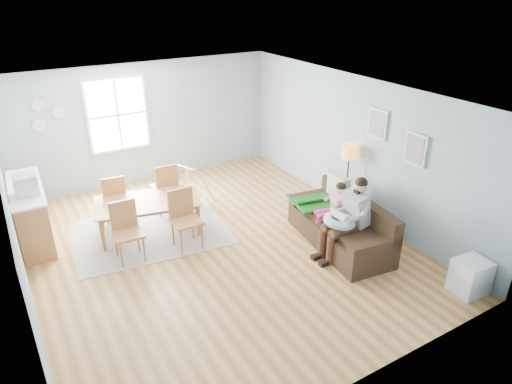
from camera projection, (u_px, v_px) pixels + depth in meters
room at (212, 113)px, 7.02m from camera, size 8.40×9.40×3.90m
window at (117, 115)px, 9.76m from camera, size 1.32×0.08×1.62m
pictures at (396, 136)px, 7.82m from camera, size 0.05×1.34×0.74m
wall_plates at (46, 116)px, 9.04m from camera, size 0.67×0.02×0.66m
sofa at (343, 228)px, 8.04m from camera, size 1.18×2.24×0.87m
green_throw at (319, 200)px, 8.50m from camera, size 1.11×0.96×0.04m
beige_pillow at (338, 189)px, 8.38m from camera, size 0.21×0.54×0.53m
father at (348, 216)px, 7.55m from camera, size 0.95×0.44×1.38m
nursing_pillow at (339, 221)px, 7.53m from camera, size 0.63×0.62×0.22m
infant at (338, 215)px, 7.52m from camera, size 0.16×0.39×0.14m
toddler at (334, 202)px, 8.00m from camera, size 0.60×0.37×0.90m
floor_lamp at (349, 157)px, 8.69m from camera, size 0.29×0.29×1.46m
storage_cube at (470, 277)px, 6.80m from camera, size 0.51×0.46×0.54m
rug at (151, 232)px, 8.51m from camera, size 2.96×2.38×0.01m
dining_table at (149, 217)px, 8.37m from camera, size 2.02×1.39×0.65m
chair_sw at (126, 227)px, 7.51m from camera, size 0.48×0.48×1.02m
chair_se at (184, 214)px, 7.88m from camera, size 0.48×0.48×1.05m
chair_nw at (114, 196)px, 8.65m from camera, size 0.49×0.49×0.98m
chair_ne at (166, 185)px, 8.99m from camera, size 0.49×0.49×1.05m
counter at (31, 213)px, 8.09m from camera, size 0.62×1.88×1.04m
monitor at (25, 185)px, 7.52m from camera, size 0.37×0.35×0.35m
baby_swing at (188, 188)px, 9.38m from camera, size 1.07×1.08×0.85m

